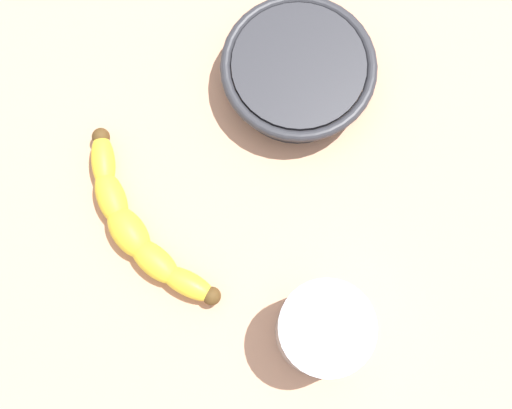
{
  "coord_description": "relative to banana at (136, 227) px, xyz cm",
  "views": [
    {
      "loc": [
        -11.1,
        9.43,
        74.73
      ],
      "look_at": [
        -2.42,
        -3.64,
        5.0
      ],
      "focal_mm": 47.84,
      "sensor_mm": 36.0,
      "label": 1
    }
  ],
  "objects": [
    {
      "name": "wooden_tabletop",
      "position": [
        -6.72,
        -5.26,
        -3.26
      ],
      "size": [
        120.0,
        120.0,
        3.0
      ],
      "primitive_type": "cube",
      "color": "tan",
      "rests_on": "ground"
    },
    {
      "name": "banana",
      "position": [
        0.0,
        0.0,
        0.0
      ],
      "size": [
        21.73,
        10.75,
        3.52
      ],
      "rotation": [
        0.0,
        0.0,
        2.78
      ],
      "color": "yellow",
      "rests_on": "wooden_tabletop"
    },
    {
      "name": "ceramic_bowl",
      "position": [
        -4.91,
        -23.48,
        1.22
      ],
      "size": [
        16.81,
        16.81,
        5.01
      ],
      "color": "#2D2D33",
      "rests_on": "wooden_tabletop"
    },
    {
      "name": "smoothie_glass",
      "position": [
        -21.76,
        -1.6,
        2.9
      ],
      "size": [
        9.02,
        9.02,
        9.45
      ],
      "color": "silver",
      "rests_on": "wooden_tabletop"
    }
  ]
}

